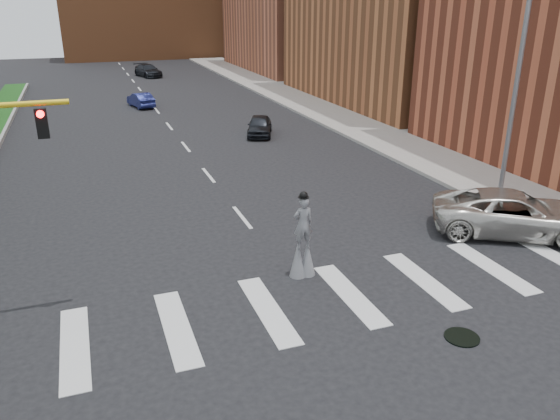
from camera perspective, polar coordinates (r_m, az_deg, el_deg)
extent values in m
plane|color=black|center=(15.25, 4.63, -11.36)|extent=(160.00, 160.00, 0.00)
cube|color=gray|center=(41.62, 6.20, 9.79)|extent=(5.00, 90.00, 0.18)
cylinder|color=black|center=(15.22, 18.47, -12.50)|extent=(0.90, 0.90, 0.04)
cylinder|color=slate|center=(24.44, 23.31, 10.79)|extent=(0.20, 0.20, 9.00)
cube|color=black|center=(14.95, -23.61, 8.29)|extent=(0.28, 0.18, 0.75)
cylinder|color=#FF0C0C|center=(14.81, -23.77, 9.16)|extent=(0.18, 0.06, 0.18)
cylinder|color=#2E2012|center=(17.31, 2.86, -5.36)|extent=(0.07, 0.07, 0.93)
cylinder|color=#2E2012|center=(17.20, 1.87, -5.52)|extent=(0.07, 0.07, 0.93)
cone|color=slate|center=(17.26, 2.87, -5.01)|extent=(0.52, 0.52, 1.16)
cone|color=slate|center=(17.15, 1.87, -5.17)|extent=(0.52, 0.52, 1.16)
imported|color=slate|center=(16.71, 2.43, -1.41)|extent=(0.62, 0.41, 1.69)
sphere|color=black|center=(16.39, 2.48, 1.52)|extent=(0.26, 0.26, 0.26)
cylinder|color=black|center=(16.40, 2.48, 1.35)|extent=(0.34, 0.34, 0.02)
cube|color=yellow|center=(16.66, 2.28, 0.24)|extent=(0.22, 0.05, 0.10)
imported|color=beige|center=(21.89, 23.26, -0.34)|extent=(6.36, 5.29, 1.62)
imported|color=black|center=(35.43, -2.14, 8.81)|extent=(2.70, 3.99, 1.26)
imported|color=navy|center=(46.55, -14.35, 11.09)|extent=(2.00, 3.74, 1.17)
imported|color=black|center=(65.52, -13.63, 13.98)|extent=(3.05, 5.02, 1.36)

